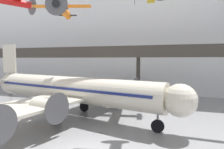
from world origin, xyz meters
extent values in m
cube|color=silver|center=(0.00, 30.10, 12.60)|extent=(140.00, 3.00, 25.20)
cube|color=#38332D|center=(0.00, 21.93, 8.09)|extent=(110.00, 3.20, 0.90)
cube|color=#38332D|center=(0.00, 20.39, 9.09)|extent=(110.00, 0.12, 1.10)
cylinder|color=#38332D|center=(-30.25, 22.89, 3.82)|extent=(0.70, 0.70, 7.64)
cylinder|color=#38332D|center=(0.00, 22.89, 3.82)|extent=(0.70, 0.70, 7.64)
cylinder|color=beige|center=(-6.18, 9.13, 3.48)|extent=(25.37, 8.37, 3.24)
sphere|color=beige|center=(7.39, 6.27, 3.48)|extent=(3.17, 3.17, 3.17)
cone|color=beige|center=(-19.90, 12.01, 3.73)|extent=(4.73, 3.78, 2.98)
cube|color=navy|center=(-6.18, 9.13, 3.81)|extent=(23.66, 8.07, 0.29)
cube|color=beige|center=(-3.32, 18.43, 2.76)|extent=(9.07, 17.00, 0.28)
cylinder|color=beige|center=(-2.33, 14.59, 2.81)|extent=(3.19, 2.13, 1.55)
cylinder|color=#4C4C51|center=(-0.75, 14.26, 2.81)|extent=(0.67, 2.90, 2.95)
cylinder|color=beige|center=(-1.20, 19.96, 2.81)|extent=(3.19, 2.13, 1.55)
cylinder|color=#4C4C51|center=(0.38, 19.63, 2.81)|extent=(0.67, 2.90, 2.95)
cylinder|color=beige|center=(-4.85, 2.57, 2.81)|extent=(3.19, 2.13, 1.55)
cylinder|color=#4C4C51|center=(-3.27, 2.24, 2.81)|extent=(0.67, 2.90, 2.95)
cube|color=beige|center=(-18.63, 11.75, 7.37)|extent=(3.20, 0.86, 4.53)
cube|color=beige|center=(-18.32, 11.68, 4.13)|extent=(4.89, 8.90, 0.20)
cylinder|color=#4C4C51|center=(5.31, 6.71, 1.26)|extent=(0.20, 0.20, 1.21)
cylinder|color=black|center=(5.31, 6.71, 0.65)|extent=(1.35, 0.64, 1.30)
cylinder|color=#4C4C51|center=(-5.35, 11.60, 1.26)|extent=(0.20, 0.20, 1.21)
cylinder|color=black|center=(-5.35, 11.60, 0.65)|extent=(1.35, 0.64, 1.30)
cylinder|color=#4C4C51|center=(-6.42, 6.53, 1.26)|extent=(0.20, 0.20, 1.21)
cylinder|color=black|center=(-6.42, 6.53, 0.65)|extent=(1.35, 0.64, 1.30)
cylinder|color=orange|center=(-6.80, 8.89, 13.37)|extent=(2.44, 4.87, 1.20)
cone|color=black|center=(-6.02, 6.52, 13.48)|extent=(1.09, 1.03, 0.89)
cylinder|color=#4C4C51|center=(-5.97, 6.35, 13.49)|extent=(2.45, 0.84, 2.57)
cone|color=orange|center=(-7.53, 11.10, 13.26)|extent=(1.21, 1.51, 0.90)
cube|color=orange|center=(-6.71, 8.62, 13.84)|extent=(7.21, 3.36, 0.10)
cube|color=black|center=(-7.62, 11.38, 13.96)|extent=(0.24, 0.57, 1.19)
cube|color=black|center=(-7.62, 11.38, 13.37)|extent=(2.62, 1.36, 0.06)
cylinder|color=red|center=(-15.86, 10.34, 15.58)|extent=(2.83, 4.88, 1.09)
cone|color=silver|center=(-14.86, 12.68, 15.54)|extent=(1.15, 1.09, 0.91)
cylinder|color=#4C4C51|center=(-14.79, 12.84, 15.54)|extent=(2.42, 1.06, 2.62)
sphere|color=#B2B5BA|center=(7.60, 1.25, 1.03)|extent=(0.10, 0.10, 0.10)
camera|label=1|loc=(7.33, -13.18, 7.34)|focal=32.00mm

